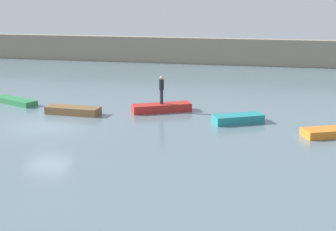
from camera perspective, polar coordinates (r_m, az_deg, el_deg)
name	(u,v)px	position (r m, az deg, el deg)	size (l,w,h in m)	color
ground_plane	(47,125)	(29.66, -13.91, -1.14)	(120.00, 120.00, 0.00)	slate
embankment_wall	(156,50)	(54.63, -1.46, 7.65)	(80.00, 1.20, 2.80)	gray
rowboat_green	(15,101)	(36.01, -17.34, 1.62)	(3.66, 1.01, 0.37)	#2D7F47
rowboat_brown	(73,110)	(31.97, -10.98, 0.58)	(3.50, 1.12, 0.49)	brown
rowboat_red	(162,108)	(32.05, -0.76, 0.91)	(3.86, 1.04, 0.53)	red
rowboat_teal	(238,119)	(29.61, 8.13, -0.38)	(3.01, 1.11, 0.50)	teal
rowboat_orange	(336,132)	(28.26, 18.96, -1.80)	(3.73, 1.20, 0.43)	orange
person_dark_shirt	(161,88)	(31.77, -0.77, 3.16)	(0.32, 0.32, 1.83)	#232838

